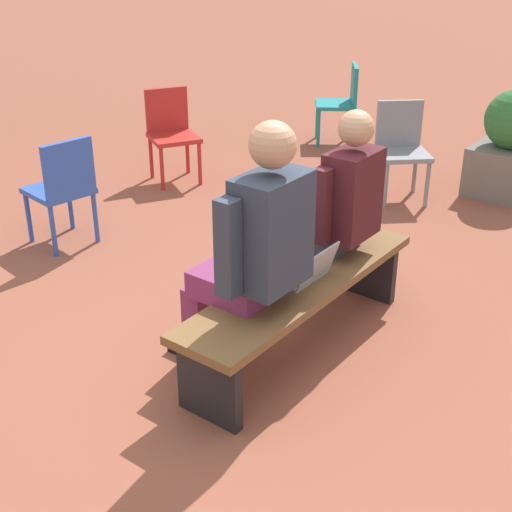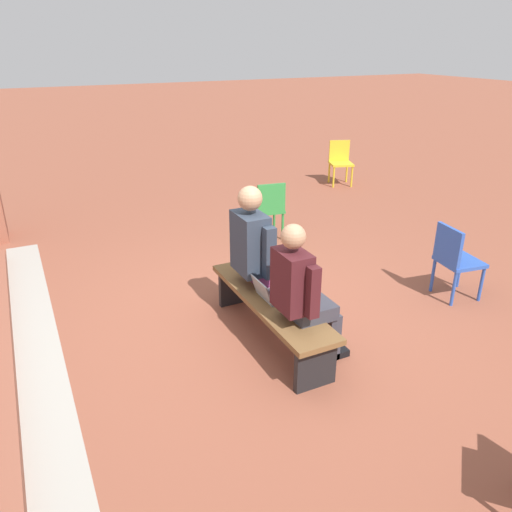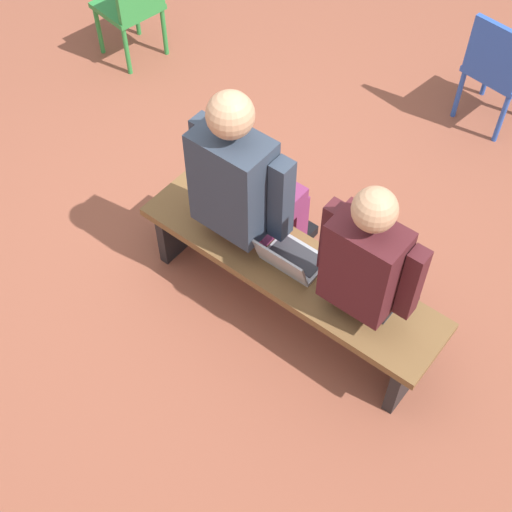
{
  "view_description": "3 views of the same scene",
  "coord_description": "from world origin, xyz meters",
  "px_view_note": "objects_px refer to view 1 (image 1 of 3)",
  "views": [
    {
      "loc": [
        2.59,
        2.01,
        2.31
      ],
      "look_at": [
        -0.19,
        -0.11,
        0.6
      ],
      "focal_mm": 50.0,
      "sensor_mm": 36.0,
      "label": 1
    },
    {
      "loc": [
        -3.97,
        2.01,
        2.66
      ],
      "look_at": [
        0.19,
        -0.04,
        0.63
      ],
      "focal_mm": 35.0,
      "sensor_mm": 36.0,
      "label": 2
    },
    {
      "loc": [
        -1.66,
        2.01,
        3.47
      ],
      "look_at": [
        -0.29,
        0.29,
        0.66
      ],
      "focal_mm": 50.0,
      "sensor_mm": 36.0,
      "label": 3
    }
  ],
  "objects_px": {
    "plastic_chair_near_bench_left": "(401,145)",
    "planter": "(511,147)",
    "laptop": "(305,272)",
    "plastic_chair_mid_courtyard": "(171,129)",
    "plastic_chair_far_left": "(63,185)",
    "person_adult": "(254,248)",
    "plastic_chair_by_pillar": "(343,99)",
    "bench": "(301,295)",
    "person_student": "(335,210)"
  },
  "relations": [
    {
      "from": "plastic_chair_near_bench_left",
      "to": "planter",
      "type": "relative_size",
      "value": 0.89
    },
    {
      "from": "laptop",
      "to": "planter",
      "type": "xyz_separation_m",
      "value": [
        -3.18,
        0.05,
        -0.06
      ]
    },
    {
      "from": "laptop",
      "to": "plastic_chair_mid_courtyard",
      "type": "distance_m",
      "value": 3.1
    },
    {
      "from": "plastic_chair_far_left",
      "to": "plastic_chair_near_bench_left",
      "type": "bearing_deg",
      "value": 147.97
    },
    {
      "from": "plastic_chair_far_left",
      "to": "planter",
      "type": "height_order",
      "value": "planter"
    },
    {
      "from": "person_adult",
      "to": "plastic_chair_by_pillar",
      "type": "height_order",
      "value": "person_adult"
    },
    {
      "from": "bench",
      "to": "plastic_chair_by_pillar",
      "type": "bearing_deg",
      "value": -152.18
    },
    {
      "from": "person_student",
      "to": "plastic_chair_far_left",
      "type": "bearing_deg",
      "value": -81.37
    },
    {
      "from": "person_adult",
      "to": "plastic_chair_mid_courtyard",
      "type": "xyz_separation_m",
      "value": [
        -2.04,
        -2.52,
        -0.27
      ]
    },
    {
      "from": "person_student",
      "to": "laptop",
      "type": "xyz_separation_m",
      "value": [
        0.43,
        0.08,
        -0.21
      ]
    },
    {
      "from": "person_student",
      "to": "laptop",
      "type": "distance_m",
      "value": 0.49
    },
    {
      "from": "laptop",
      "to": "plastic_chair_near_bench_left",
      "type": "distance_m",
      "value": 2.63
    },
    {
      "from": "plastic_chair_far_left",
      "to": "bench",
      "type": "bearing_deg",
      "value": 86.82
    },
    {
      "from": "bench",
      "to": "person_adult",
      "type": "xyz_separation_m",
      "value": [
        0.34,
        -0.07,
        0.4
      ]
    },
    {
      "from": "planter",
      "to": "laptop",
      "type": "bearing_deg",
      "value": -0.81
    },
    {
      "from": "bench",
      "to": "planter",
      "type": "xyz_separation_m",
      "value": [
        -3.19,
        0.06,
        0.08
      ]
    },
    {
      "from": "plastic_chair_near_bench_left",
      "to": "plastic_chair_mid_courtyard",
      "type": "bearing_deg",
      "value": -66.02
    },
    {
      "from": "person_adult",
      "to": "laptop",
      "type": "relative_size",
      "value": 4.49
    },
    {
      "from": "person_student",
      "to": "plastic_chair_near_bench_left",
      "type": "xyz_separation_m",
      "value": [
        -2.1,
        -0.61,
        -0.23
      ]
    },
    {
      "from": "bench",
      "to": "plastic_chair_by_pillar",
      "type": "xyz_separation_m",
      "value": [
        -3.67,
        -1.93,
        0.13
      ]
    },
    {
      "from": "person_adult",
      "to": "laptop",
      "type": "bearing_deg",
      "value": 166.56
    },
    {
      "from": "plastic_chair_far_left",
      "to": "plastic_chair_by_pillar",
      "type": "distance_m",
      "value": 3.55
    },
    {
      "from": "plastic_chair_mid_courtyard",
      "to": "plastic_chair_near_bench_left",
      "type": "xyz_separation_m",
      "value": [
        -0.85,
        1.92,
        0.0
      ]
    },
    {
      "from": "laptop",
      "to": "plastic_chair_far_left",
      "type": "relative_size",
      "value": 0.38
    },
    {
      "from": "plastic_chair_far_left",
      "to": "plastic_chair_near_bench_left",
      "type": "height_order",
      "value": "same"
    },
    {
      "from": "person_student",
      "to": "plastic_chair_mid_courtyard",
      "type": "bearing_deg",
      "value": -116.29
    },
    {
      "from": "bench",
      "to": "person_student",
      "type": "height_order",
      "value": "person_student"
    },
    {
      "from": "bench",
      "to": "plastic_chair_mid_courtyard",
      "type": "height_order",
      "value": "plastic_chair_mid_courtyard"
    },
    {
      "from": "plastic_chair_far_left",
      "to": "plastic_chair_by_pillar",
      "type": "xyz_separation_m",
      "value": [
        -3.55,
        0.26,
        0.0
      ]
    },
    {
      "from": "laptop",
      "to": "plastic_chair_far_left",
      "type": "xyz_separation_m",
      "value": [
        -0.11,
        -2.21,
        -0.02
      ]
    },
    {
      "from": "plastic_chair_far_left",
      "to": "plastic_chair_by_pillar",
      "type": "bearing_deg",
      "value": 175.76
    },
    {
      "from": "person_student",
      "to": "plastic_chair_near_bench_left",
      "type": "distance_m",
      "value": 2.2
    },
    {
      "from": "person_student",
      "to": "plastic_chair_near_bench_left",
      "type": "height_order",
      "value": "person_student"
    },
    {
      "from": "laptop",
      "to": "planter",
      "type": "distance_m",
      "value": 3.18
    },
    {
      "from": "person_adult",
      "to": "plastic_chair_near_bench_left",
      "type": "distance_m",
      "value": 2.97
    },
    {
      "from": "plastic_chair_by_pillar",
      "to": "plastic_chair_mid_courtyard",
      "type": "relative_size",
      "value": 1.0
    },
    {
      "from": "person_student",
      "to": "plastic_chair_mid_courtyard",
      "type": "distance_m",
      "value": 2.83
    },
    {
      "from": "bench",
      "to": "person_adult",
      "type": "bearing_deg",
      "value": -11.93
    },
    {
      "from": "plastic_chair_far_left",
      "to": "plastic_chair_near_bench_left",
      "type": "relative_size",
      "value": 1.0
    },
    {
      "from": "person_adult",
      "to": "plastic_chair_mid_courtyard",
      "type": "height_order",
      "value": "person_adult"
    },
    {
      "from": "person_student",
      "to": "plastic_chair_far_left",
      "type": "distance_m",
      "value": 2.17
    },
    {
      "from": "plastic_chair_far_left",
      "to": "plastic_chair_mid_courtyard",
      "type": "height_order",
      "value": "same"
    },
    {
      "from": "person_student",
      "to": "plastic_chair_by_pillar",
      "type": "height_order",
      "value": "person_student"
    },
    {
      "from": "bench",
      "to": "plastic_chair_far_left",
      "type": "bearing_deg",
      "value": -93.18
    },
    {
      "from": "plastic_chair_by_pillar",
      "to": "plastic_chair_mid_courtyard",
      "type": "xyz_separation_m",
      "value": [
        1.97,
        -0.66,
        0.0
      ]
    },
    {
      "from": "planter",
      "to": "bench",
      "type": "bearing_deg",
      "value": -1.03
    },
    {
      "from": "person_adult",
      "to": "plastic_chair_by_pillar",
      "type": "xyz_separation_m",
      "value": [
        -4.01,
        -1.86,
        -0.27
      ]
    },
    {
      "from": "person_adult",
      "to": "plastic_chair_near_bench_left",
      "type": "height_order",
      "value": "person_adult"
    },
    {
      "from": "plastic_chair_far_left",
      "to": "plastic_chair_near_bench_left",
      "type": "xyz_separation_m",
      "value": [
        -2.43,
        1.52,
        0.0
      ]
    },
    {
      "from": "bench",
      "to": "person_adult",
      "type": "distance_m",
      "value": 0.53
    }
  ]
}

